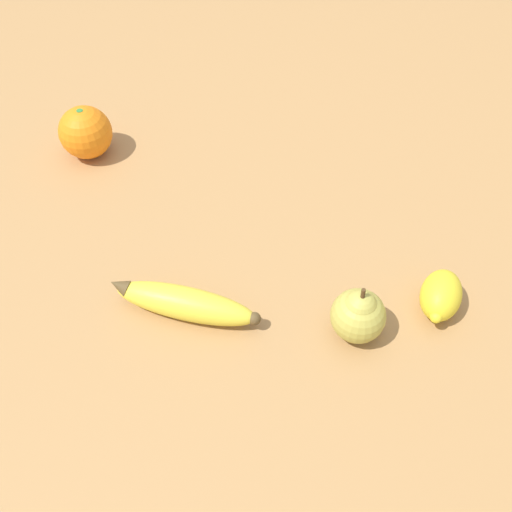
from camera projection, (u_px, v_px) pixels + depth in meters
name	position (u px, v px, depth m)	size (l,w,h in m)	color
ground_plane	(245.00, 207.00, 0.87)	(3.00, 3.00, 0.00)	#A87A47
banana	(184.00, 303.00, 0.74)	(0.19, 0.10, 0.04)	yellow
orange	(85.00, 132.00, 0.92)	(0.08, 0.08, 0.08)	orange
pear	(358.00, 314.00, 0.71)	(0.07, 0.07, 0.08)	#B7AD47
lemon	(441.00, 295.00, 0.74)	(0.08, 0.09, 0.05)	yellow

